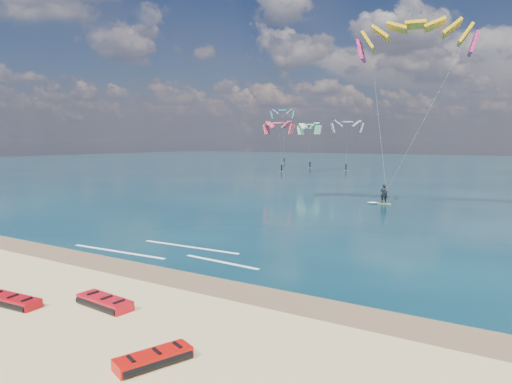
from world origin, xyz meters
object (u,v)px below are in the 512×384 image
kitesurfer_main (400,109)px  packed_kite_mid (105,307)px  packed_kite_right (154,364)px  packed_kite_left (11,305)px

kitesurfer_main → packed_kite_mid: bearing=-112.9°
kitesurfer_main → packed_kite_right: bearing=-104.3°
packed_kite_left → kitesurfer_main: size_ratio=0.17×
packed_kite_mid → packed_kite_left: bearing=-147.5°
packed_kite_mid → packed_kite_right: bearing=-21.2°
packed_kite_left → kitesurfer_main: 35.27m
packed_kite_left → packed_kite_right: size_ratio=1.22×
packed_kite_right → kitesurfer_main: kitesurfer_main is taller
packed_kite_right → kitesurfer_main: (-1.80, 33.97, 9.36)m
packed_kite_right → kitesurfer_main: size_ratio=0.14×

